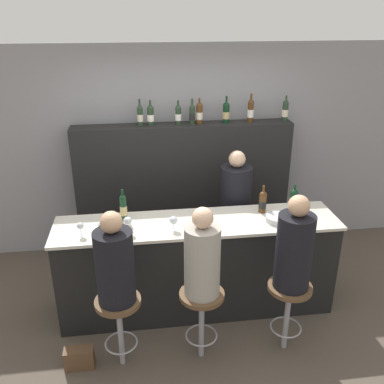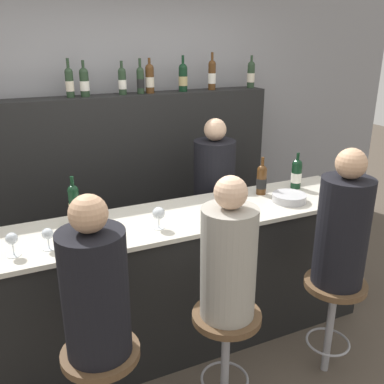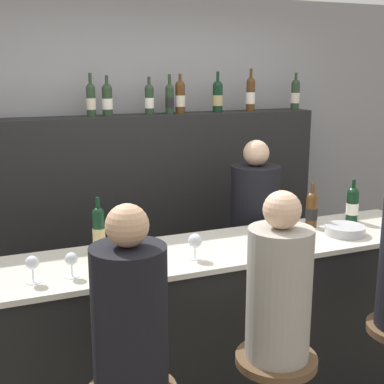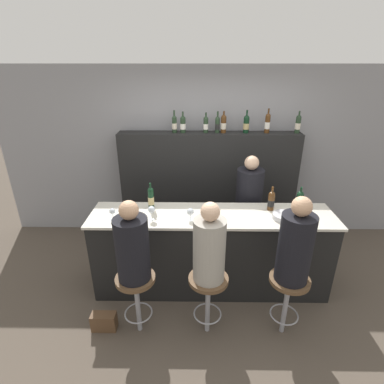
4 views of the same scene
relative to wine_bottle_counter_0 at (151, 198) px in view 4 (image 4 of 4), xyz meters
name	(u,v)px [view 4 (image 4 of 4)]	position (x,y,z in m)	size (l,w,h in m)	color
ground_plane	(211,302)	(0.72, -0.43, -1.16)	(16.00, 16.00, 0.00)	#4C4238
wall_back	(208,155)	(0.72, 1.31, 0.14)	(6.40, 0.05, 2.60)	gray
bar_counter	(211,252)	(0.72, -0.13, -0.65)	(2.81, 0.63, 1.02)	black
back_bar_cabinet	(208,187)	(0.72, 1.09, -0.32)	(2.63, 0.28, 1.69)	black
wine_bottle_counter_0	(151,198)	(0.00, 0.00, 0.00)	(0.07, 0.07, 0.33)	black
wine_bottle_counter_1	(271,201)	(1.41, 0.00, -0.02)	(0.08, 0.08, 0.29)	#4C2D14
wine_bottle_counter_2	(300,201)	(1.74, 0.00, -0.02)	(0.08, 0.08, 0.29)	black
wine_bottle_backbar_0	(174,124)	(0.22, 1.09, 0.65)	(0.07, 0.07, 0.31)	#233823
wine_bottle_backbar_1	(183,124)	(0.34, 1.09, 0.65)	(0.08, 0.08, 0.29)	#233823
wine_bottle_backbar_2	(206,124)	(0.66, 1.09, 0.65)	(0.07, 0.07, 0.28)	#233823
wine_bottle_backbar_3	(217,124)	(0.82, 1.09, 0.65)	(0.07, 0.07, 0.30)	#233823
wine_bottle_backbar_4	(224,124)	(0.91, 1.09, 0.66)	(0.08, 0.08, 0.30)	#4C2D14
wine_bottle_backbar_5	(246,124)	(1.23, 1.09, 0.66)	(0.08, 0.08, 0.32)	black
wine_bottle_backbar_6	(267,123)	(1.53, 1.09, 0.67)	(0.07, 0.07, 0.34)	#4C2D14
wine_bottle_backbar_7	(298,124)	(1.96, 1.09, 0.66)	(0.07, 0.07, 0.31)	#233823
wine_glass_0	(112,212)	(-0.39, -0.27, -0.04)	(0.07, 0.07, 0.14)	silver
wine_glass_1	(129,213)	(-0.20, -0.27, -0.05)	(0.07, 0.07, 0.13)	silver
wine_glass_2	(152,210)	(0.04, -0.27, -0.02)	(0.08, 0.08, 0.17)	silver
wine_glass_3	(190,212)	(0.47, -0.27, -0.04)	(0.08, 0.08, 0.14)	silver
metal_bowl	(284,217)	(1.51, -0.22, -0.11)	(0.25, 0.25, 0.06)	#B7B7BC
bar_stool_left	(136,289)	(-0.07, -0.83, -0.61)	(0.39, 0.39, 0.70)	gray
guest_seated_left	(132,246)	(-0.07, -0.83, -0.11)	(0.32, 0.32, 0.82)	black
bar_stool_middle	(208,289)	(0.65, -0.83, -0.61)	(0.39, 0.39, 0.70)	gray
guest_seated_middle	(209,247)	(0.65, -0.83, -0.11)	(0.30, 0.30, 0.81)	gray
bar_stool_right	(288,290)	(1.45, -0.83, -0.61)	(0.39, 0.39, 0.70)	gray
guest_seated_right	(295,245)	(1.45, -0.83, -0.08)	(0.32, 0.32, 0.87)	black
bartender	(247,215)	(1.23, 0.44, -0.45)	(0.35, 0.35, 1.55)	black
handbag	(104,322)	(-0.44, -0.83, -1.06)	(0.26, 0.12, 0.20)	#513823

